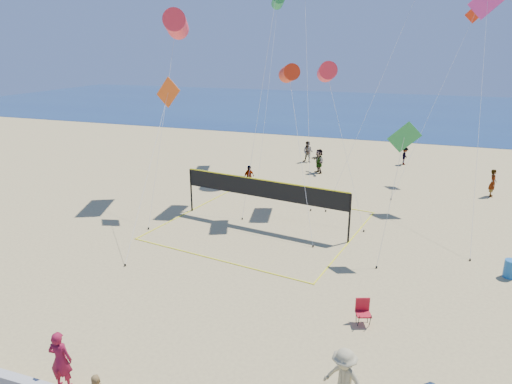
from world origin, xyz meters
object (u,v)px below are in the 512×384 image
(camp_chair, at_px, (363,310))
(trash_barrel, at_px, (510,269))
(woman, at_px, (61,360))
(volleyball_net, at_px, (263,194))

(camp_chair, distance_m, trash_barrel, 7.75)
(woman, height_order, volleyball_net, volleyball_net)
(woman, bearing_deg, camp_chair, -154.11)
(volleyball_net, bearing_deg, woman, -87.21)
(camp_chair, xyz_separation_m, volleyball_net, (-6.22, 7.59, 1.28))
(woman, xyz_separation_m, volleyball_net, (1.52, 13.64, 0.90))
(trash_barrel, relative_size, volleyball_net, 0.07)
(camp_chair, relative_size, trash_barrel, 1.31)
(woman, relative_size, trash_barrel, 2.30)
(camp_chair, relative_size, volleyball_net, 0.09)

